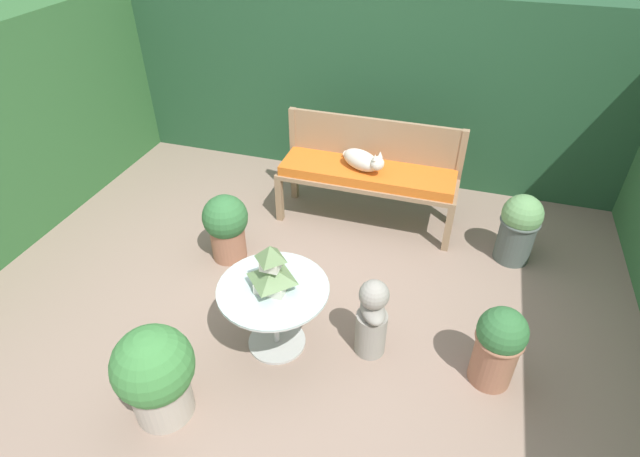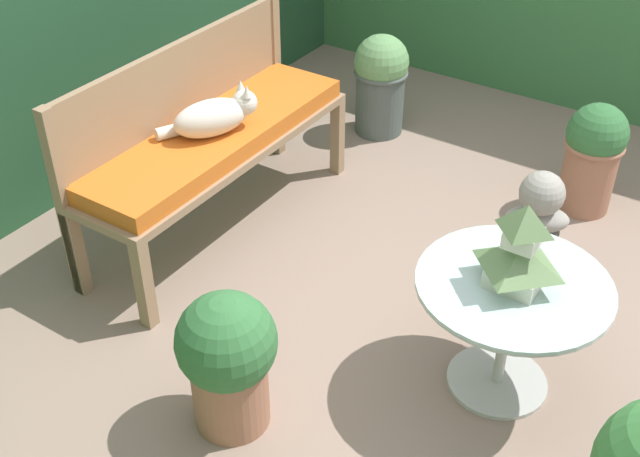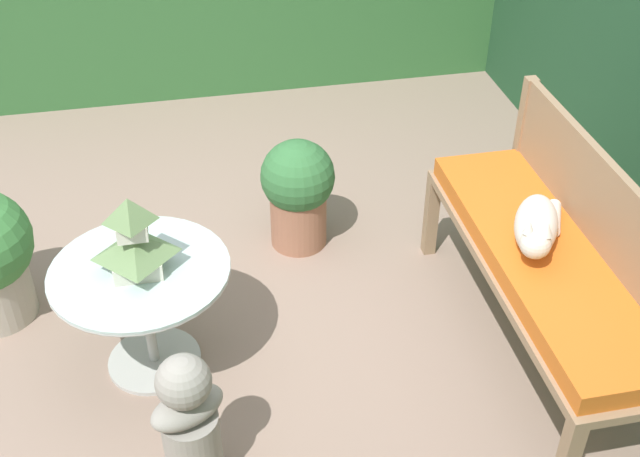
% 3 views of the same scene
% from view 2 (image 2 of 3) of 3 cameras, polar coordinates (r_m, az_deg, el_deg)
% --- Properties ---
extents(ground, '(30.00, 30.00, 0.00)m').
position_cam_2_polar(ground, '(3.51, 6.57, -8.03)').
color(ground, gray).
extents(garden_bench, '(1.60, 0.47, 0.57)m').
position_cam_2_polar(garden_bench, '(3.93, -7.35, 6.05)').
color(garden_bench, '#937556').
rests_on(garden_bench, ground).
extents(bench_backrest, '(1.60, 0.06, 0.94)m').
position_cam_2_polar(bench_backrest, '(3.97, -10.02, 9.42)').
color(bench_backrest, '#937556').
rests_on(bench_backrest, ground).
extents(cat, '(0.42, 0.36, 0.22)m').
position_cam_2_polar(cat, '(3.80, -7.54, 7.93)').
color(cat, silver).
rests_on(cat, garden_bench).
extents(patio_table, '(0.74, 0.74, 0.53)m').
position_cam_2_polar(patio_table, '(3.12, 13.39, -5.33)').
color(patio_table, '#B7B7B2').
rests_on(patio_table, ground).
extents(pagoda_birdhouse, '(0.26, 0.26, 0.35)m').
position_cam_2_polar(pagoda_birdhouse, '(2.96, 14.07, -1.56)').
color(pagoda_birdhouse, silver).
rests_on(pagoda_birdhouse, patio_table).
extents(garden_bust, '(0.26, 0.32, 0.62)m').
position_cam_2_polar(garden_bust, '(3.70, 14.99, -0.38)').
color(garden_bust, gray).
rests_on(garden_bust, ground).
extents(potted_plant_patio_mid, '(0.33, 0.33, 0.62)m').
position_cam_2_polar(potted_plant_patio_mid, '(4.89, 4.33, 10.40)').
color(potted_plant_patio_mid, '#4C5651').
rests_on(potted_plant_patio_mid, ground).
extents(potted_plant_hedge_corner, '(0.38, 0.38, 0.59)m').
position_cam_2_polar(potted_plant_hedge_corner, '(2.98, -6.58, -9.13)').
color(potted_plant_hedge_corner, '#9E664C').
rests_on(potted_plant_hedge_corner, ground).
extents(potted_plant_path_edge, '(0.31, 0.31, 0.60)m').
position_cam_2_polar(potted_plant_path_edge, '(4.36, 18.83, 5.02)').
color(potted_plant_path_edge, '#9E664C').
rests_on(potted_plant_path_edge, ground).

